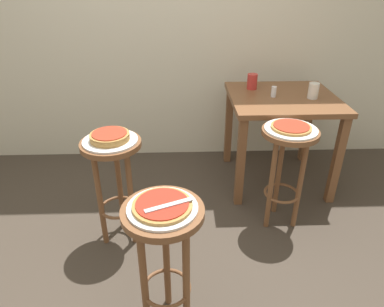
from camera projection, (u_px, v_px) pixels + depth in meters
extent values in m
plane|color=#42382D|center=(155.00, 274.00, 2.15)|extent=(6.00, 6.00, 0.00)
cylinder|color=brown|center=(163.00, 212.00, 1.52)|extent=(0.37, 0.37, 0.03)
cylinder|color=brown|center=(166.00, 255.00, 1.80)|extent=(0.04, 0.04, 0.71)
cylinder|color=brown|center=(144.00, 283.00, 1.65)|extent=(0.04, 0.04, 0.71)
cylinder|color=brown|center=(186.00, 281.00, 1.65)|extent=(0.04, 0.04, 0.71)
torus|color=brown|center=(166.00, 288.00, 1.75)|extent=(0.25, 0.25, 0.02)
cylinder|color=silver|center=(162.00, 208.00, 1.51)|extent=(0.31, 0.31, 0.01)
cylinder|color=#B78442|center=(162.00, 205.00, 1.51)|extent=(0.27, 0.27, 0.01)
cylinder|color=red|center=(162.00, 204.00, 1.50)|extent=(0.23, 0.23, 0.01)
cylinder|color=brown|center=(111.00, 144.00, 2.11)|extent=(0.37, 0.37, 0.03)
cylinder|color=brown|center=(120.00, 185.00, 2.39)|extent=(0.04, 0.04, 0.71)
cylinder|color=brown|center=(100.00, 200.00, 2.23)|extent=(0.04, 0.04, 0.71)
cylinder|color=brown|center=(131.00, 199.00, 2.24)|extent=(0.04, 0.04, 0.71)
torus|color=brown|center=(119.00, 207.00, 2.34)|extent=(0.25, 0.25, 0.02)
cylinder|color=silver|center=(110.00, 141.00, 2.10)|extent=(0.33, 0.33, 0.01)
cylinder|color=#B78442|center=(110.00, 137.00, 2.09)|extent=(0.24, 0.24, 0.04)
cylinder|color=#B23823|center=(109.00, 133.00, 2.08)|extent=(0.21, 0.21, 0.01)
cylinder|color=brown|center=(290.00, 132.00, 2.26)|extent=(0.37, 0.37, 0.03)
cylinder|color=brown|center=(279.00, 172.00, 2.54)|extent=(0.04, 0.04, 0.71)
cylinder|color=brown|center=(271.00, 185.00, 2.38)|extent=(0.04, 0.04, 0.71)
cylinder|color=brown|center=(300.00, 185.00, 2.39)|extent=(0.04, 0.04, 0.71)
torus|color=brown|center=(281.00, 193.00, 2.49)|extent=(0.25, 0.25, 0.02)
cylinder|color=white|center=(291.00, 129.00, 2.25)|extent=(0.34, 0.34, 0.01)
cylinder|color=#B78442|center=(291.00, 127.00, 2.24)|extent=(0.26, 0.26, 0.01)
cylinder|color=#B23823|center=(291.00, 126.00, 2.23)|extent=(0.23, 0.23, 0.01)
cube|color=brown|center=(283.00, 98.00, 2.76)|extent=(0.84, 0.79, 0.04)
cube|color=brown|center=(241.00, 163.00, 2.62)|extent=(0.06, 0.06, 0.74)
cube|color=brown|center=(337.00, 161.00, 2.65)|extent=(0.06, 0.06, 0.74)
cube|color=brown|center=(229.00, 126.00, 3.23)|extent=(0.06, 0.06, 0.74)
cube|color=brown|center=(307.00, 125.00, 3.26)|extent=(0.06, 0.06, 0.74)
cylinder|color=silver|center=(313.00, 91.00, 2.67)|extent=(0.08, 0.08, 0.12)
cylinder|color=red|center=(252.00, 81.00, 2.88)|extent=(0.08, 0.08, 0.13)
cylinder|color=white|center=(274.00, 92.00, 2.71)|extent=(0.04, 0.04, 0.08)
cube|color=silver|center=(169.00, 205.00, 1.48)|extent=(0.21, 0.11, 0.01)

